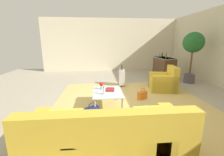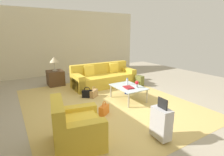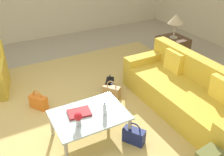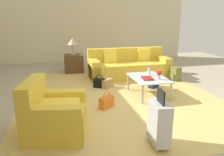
{
  "view_description": "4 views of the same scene",
  "coord_description": "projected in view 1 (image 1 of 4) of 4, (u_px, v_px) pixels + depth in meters",
  "views": [
    {
      "loc": [
        4.2,
        -0.72,
        1.72
      ],
      "look_at": [
        0.42,
        -0.38,
        0.81
      ],
      "focal_mm": 24.0,
      "sensor_mm": 36.0,
      "label": 1
    },
    {
      "loc": [
        -3.68,
        2.56,
        2.01
      ],
      "look_at": [
        0.03,
        0.31,
        0.89
      ],
      "focal_mm": 28.0,
      "sensor_mm": 36.0,
      "label": 2
    },
    {
      "loc": [
        -0.66,
        -3.13,
        2.66
      ],
      "look_at": [
        0.83,
        -0.39,
        0.86
      ],
      "focal_mm": 40.0,
      "sensor_mm": 36.0,
      "label": 3
    },
    {
      "loc": [
        -4.13,
        1.53,
        1.78
      ],
      "look_at": [
        -0.07,
        0.49,
        0.62
      ],
      "focal_mm": 35.0,
      "sensor_mm": 36.0,
      "label": 4
    }
  ],
  "objects": [
    {
      "name": "wine_bottle_amber",
      "position": [
        166.0,
        56.0,
        7.08
      ],
      "size": [
        0.07,
        0.07,
        0.3
      ],
      "color": "brown",
      "rests_on": "bar_console"
    },
    {
      "name": "suitcase_silver",
      "position": [
        122.0,
        77.0,
        6.01
      ],
      "size": [
        0.42,
        0.25,
        0.85
      ],
      "color": "#B7B7BC",
      "rests_on": "ground"
    },
    {
      "name": "wine_glass_leftmost",
      "position": [
        160.0,
        55.0,
        8.0
      ],
      "size": [
        0.08,
        0.08,
        0.15
      ],
      "color": "silver",
      "rests_on": "bar_console"
    },
    {
      "name": "wine_bottle_clear",
      "position": [
        159.0,
        55.0,
        7.93
      ],
      "size": [
        0.07,
        0.07,
        0.3
      ],
      "color": "silver",
      "rests_on": "bar_console"
    },
    {
      "name": "area_rug",
      "position": [
        134.0,
        109.0,
        3.96
      ],
      "size": [
        5.2,
        4.4,
        0.01
      ],
      "primitive_type": "cube",
      "color": "tan",
      "rests_on": "ground"
    },
    {
      "name": "handbag_orange",
      "position": [
        142.0,
        95.0,
        4.64
      ],
      "size": [
        0.3,
        0.34,
        0.36
      ],
      "color": "orange",
      "rests_on": "ground"
    },
    {
      "name": "handbag_tan",
      "position": [
        145.0,
        115.0,
        3.37
      ],
      "size": [
        0.3,
        0.34,
        0.36
      ],
      "color": "tan",
      "rests_on": "ground"
    },
    {
      "name": "wall_left",
      "position": [
        110.0,
        45.0,
        9.07
      ],
      "size": [
        0.12,
        8.0,
        3.1
      ],
      "primitive_type": "cube",
      "color": "beige",
      "rests_on": "ground"
    },
    {
      "name": "handbag_black",
      "position": [
        154.0,
        116.0,
        3.33
      ],
      "size": [
        0.3,
        0.34,
        0.36
      ],
      "color": "black",
      "rests_on": "ground"
    },
    {
      "name": "flower_vase",
      "position": [
        102.0,
        85.0,
        4.17
      ],
      "size": [
        0.11,
        0.11,
        0.21
      ],
      "color": "#B2B7BC",
      "rests_on": "coffee_table"
    },
    {
      "name": "coffee_table",
      "position": [
        107.0,
        93.0,
        4.01
      ],
      "size": [
        1.06,
        0.76,
        0.44
      ],
      "color": "silver",
      "rests_on": "ground"
    },
    {
      "name": "potted_ficus",
      "position": [
        193.0,
        46.0,
        6.19
      ],
      "size": [
        0.84,
        0.84,
        2.13
      ],
      "color": "#514C56",
      "rests_on": "ground"
    },
    {
      "name": "armchair",
      "position": [
        164.0,
        82.0,
        5.46
      ],
      "size": [
        1.07,
        1.03,
        0.88
      ],
      "color": "gold",
      "rests_on": "ground"
    },
    {
      "name": "water_bottle",
      "position": [
        104.0,
        91.0,
        3.77
      ],
      "size": [
        0.06,
        0.06,
        0.2
      ],
      "color": "silver",
      "rests_on": "coffee_table"
    },
    {
      "name": "wine_glass_left_of_centre",
      "position": [
        170.0,
        56.0,
        7.02
      ],
      "size": [
        0.08,
        0.08,
        0.15
      ],
      "color": "silver",
      "rests_on": "bar_console"
    },
    {
      "name": "handbag_navy",
      "position": [
        92.0,
        111.0,
        3.53
      ],
      "size": [
        0.29,
        0.34,
        0.36
      ],
      "color": "navy",
      "rests_on": "ground"
    },
    {
      "name": "couch",
      "position": [
        108.0,
        138.0,
        2.28
      ],
      "size": [
        0.94,
        2.44,
        0.86
      ],
      "color": "gold",
      "rests_on": "ground"
    },
    {
      "name": "backpack_olive",
      "position": [
        46.0,
        121.0,
        2.97
      ],
      "size": [
        0.32,
        0.28,
        0.4
      ],
      "color": "olive",
      "rests_on": "ground"
    },
    {
      "name": "coffee_table_book",
      "position": [
        110.0,
        89.0,
        4.11
      ],
      "size": [
        0.35,
        0.27,
        0.03
      ],
      "primitive_type": "cube",
      "rotation": [
        0.0,
        0.0,
        -0.14
      ],
      "color": "maroon",
      "rests_on": "coffee_table"
    },
    {
      "name": "wine_bottle_green",
      "position": [
        162.0,
        55.0,
        7.52
      ],
      "size": [
        0.07,
        0.07,
        0.3
      ],
      "color": "#194C23",
      "rests_on": "bar_console"
    },
    {
      "name": "bar_console",
      "position": [
        164.0,
        67.0,
        7.65
      ],
      "size": [
        1.5,
        0.66,
        0.96
      ],
      "color": "#513823",
      "rests_on": "ground"
    },
    {
      "name": "ground_plane",
      "position": [
        123.0,
        101.0,
        4.53
      ],
      "size": [
        12.0,
        12.0,
        0.0
      ],
      "primitive_type": "plane",
      "color": "#A89E89"
    }
  ]
}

